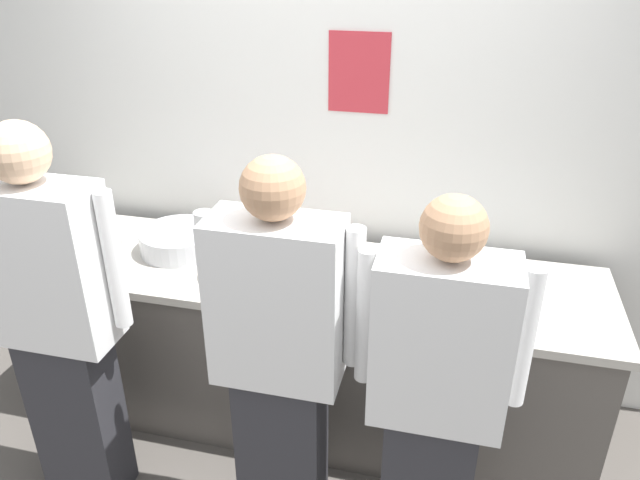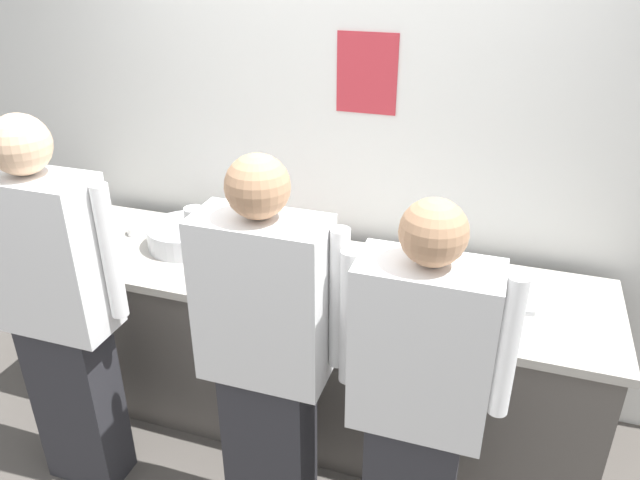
# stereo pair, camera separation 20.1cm
# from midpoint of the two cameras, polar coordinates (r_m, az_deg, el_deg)

# --- Properties ---
(ground_plane) EXTENTS (9.00, 9.00, 0.00)m
(ground_plane) POSITION_cam_midpoint_polar(r_m,az_deg,el_deg) (3.16, -1.79, -20.43)
(ground_plane) COLOR #514C47
(wall_back) EXTENTS (4.45, 0.11, 2.92)m
(wall_back) POSITION_cam_midpoint_polar(r_m,az_deg,el_deg) (3.13, 3.58, 10.77)
(wall_back) COLOR silver
(wall_back) RESTS_ON ground
(prep_counter) EXTENTS (2.84, 0.75, 0.88)m
(prep_counter) POSITION_cam_midpoint_polar(r_m,az_deg,el_deg) (3.15, 0.60, -9.88)
(prep_counter) COLOR #56514C
(prep_counter) RESTS_ON ground
(chef_near_left) EXTENTS (0.63, 0.24, 1.75)m
(chef_near_left) POSITION_cam_midpoint_polar(r_m,az_deg,el_deg) (2.74, -21.45, -5.96)
(chef_near_left) COLOR #2D2D33
(chef_near_left) RESTS_ON ground
(chef_center) EXTENTS (0.62, 0.24, 1.69)m
(chef_center) POSITION_cam_midpoint_polar(r_m,az_deg,el_deg) (2.34, -2.60, -10.75)
(chef_center) COLOR #2D2D33
(chef_center) RESTS_ON ground
(chef_far_right) EXTENTS (0.60, 0.24, 1.63)m
(chef_far_right) POSITION_cam_midpoint_polar(r_m,az_deg,el_deg) (2.24, 11.79, -14.73)
(chef_far_right) COLOR #2D2D33
(chef_far_right) RESTS_ON ground
(plate_stack_front) EXTENTS (0.25, 0.25, 0.05)m
(plate_stack_front) POSITION_cam_midpoint_polar(r_m,az_deg,el_deg) (2.90, -6.59, -2.70)
(plate_stack_front) COLOR white
(plate_stack_front) RESTS_ON prep_counter
(plate_stack_rear) EXTENTS (0.22, 0.22, 0.10)m
(plate_stack_rear) POSITION_cam_midpoint_polar(r_m,az_deg,el_deg) (2.90, 2.43, -1.90)
(plate_stack_rear) COLOR white
(plate_stack_rear) RESTS_ON prep_counter
(mixing_bowl_steel) EXTENTS (0.40, 0.40, 0.11)m
(mixing_bowl_steel) POSITION_cam_midpoint_polar(r_m,az_deg,el_deg) (3.17, -10.63, 0.40)
(mixing_bowl_steel) COLOR #B7BABF
(mixing_bowl_steel) RESTS_ON prep_counter
(sheet_tray) EXTENTS (0.57, 0.39, 0.02)m
(sheet_tray) POSITION_cam_midpoint_polar(r_m,az_deg,el_deg) (2.81, 15.68, -4.88)
(sheet_tray) COLOR #B7BABF
(sheet_tray) RESTS_ON prep_counter
(squeeze_bottle_primary) EXTENTS (0.06, 0.06, 0.19)m
(squeeze_bottle_primary) POSITION_cam_midpoint_polar(r_m,az_deg,el_deg) (3.02, -3.91, 0.20)
(squeeze_bottle_primary) COLOR red
(squeeze_bottle_primary) RESTS_ON prep_counter
(ramekin_orange_sauce) EXTENTS (0.08, 0.08, 0.05)m
(ramekin_orange_sauce) POSITION_cam_midpoint_polar(r_m,az_deg,el_deg) (2.84, 6.87, -3.31)
(ramekin_orange_sauce) COLOR white
(ramekin_orange_sauce) RESTS_ON prep_counter
(ramekin_red_sauce) EXTENTS (0.08, 0.08, 0.04)m
(ramekin_red_sauce) POSITION_cam_midpoint_polar(r_m,az_deg,el_deg) (2.90, 9.42, -2.91)
(ramekin_red_sauce) COLOR white
(ramekin_red_sauce) RESTS_ON prep_counter
(ramekin_yellow_sauce) EXTENTS (0.11, 0.11, 0.04)m
(ramekin_yellow_sauce) POSITION_cam_midpoint_polar(r_m,az_deg,el_deg) (3.37, -15.11, 0.91)
(ramekin_yellow_sauce) COLOR white
(ramekin_yellow_sauce) RESTS_ON prep_counter
(ramekin_green_sauce) EXTENTS (0.10, 0.10, 0.04)m
(ramekin_green_sauce) POSITION_cam_midpoint_polar(r_m,az_deg,el_deg) (2.78, 0.08, -3.86)
(ramekin_green_sauce) COLOR white
(ramekin_green_sauce) RESTS_ON prep_counter
(deli_cup) EXTENTS (0.09, 0.09, 0.10)m
(deli_cup) POSITION_cam_midpoint_polar(r_m,az_deg,el_deg) (3.28, -17.31, 0.35)
(deli_cup) COLOR white
(deli_cup) RESTS_ON prep_counter
(chefs_knife) EXTENTS (0.28, 0.03, 0.02)m
(chefs_knife) POSITION_cam_midpoint_polar(r_m,az_deg,el_deg) (2.91, 4.84, -2.82)
(chefs_knife) COLOR #B7BABF
(chefs_knife) RESTS_ON prep_counter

